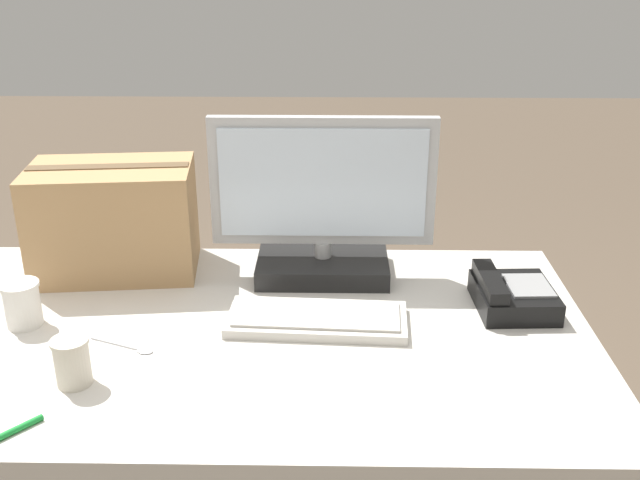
{
  "coord_description": "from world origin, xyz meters",
  "views": [
    {
      "loc": [
        0.32,
        -1.45,
        1.59
      ],
      "look_at": [
        0.29,
        0.16,
        0.91
      ],
      "focal_mm": 42.0,
      "sensor_mm": 36.0,
      "label": 1
    }
  ],
  "objects_px": {
    "paper_cup_left": "(22,304)",
    "pen_marker": "(9,433)",
    "monitor": "(323,215)",
    "spoon": "(132,348)",
    "keyboard": "(317,319)",
    "paper_cup_right": "(72,361)",
    "cardboard_box": "(114,220)",
    "desk_phone": "(512,295)"
  },
  "relations": [
    {
      "from": "desk_phone",
      "to": "paper_cup_left",
      "type": "height_order",
      "value": "paper_cup_left"
    },
    {
      "from": "pen_marker",
      "to": "paper_cup_right",
      "type": "bearing_deg",
      "value": -159.59
    },
    {
      "from": "cardboard_box",
      "to": "monitor",
      "type": "bearing_deg",
      "value": -2.01
    },
    {
      "from": "monitor",
      "to": "paper_cup_left",
      "type": "relative_size",
      "value": 5.37
    },
    {
      "from": "spoon",
      "to": "cardboard_box",
      "type": "xyz_separation_m",
      "value": [
        -0.13,
        0.39,
        0.14
      ]
    },
    {
      "from": "paper_cup_left",
      "to": "spoon",
      "type": "relative_size",
      "value": 0.68
    },
    {
      "from": "desk_phone",
      "to": "paper_cup_right",
      "type": "height_order",
      "value": "paper_cup_right"
    },
    {
      "from": "paper_cup_left",
      "to": "cardboard_box",
      "type": "xyz_separation_m",
      "value": [
        0.13,
        0.3,
        0.09
      ]
    },
    {
      "from": "keyboard",
      "to": "cardboard_box",
      "type": "bearing_deg",
      "value": 154.83
    },
    {
      "from": "keyboard",
      "to": "paper_cup_right",
      "type": "distance_m",
      "value": 0.53
    },
    {
      "from": "keyboard",
      "to": "cardboard_box",
      "type": "distance_m",
      "value": 0.61
    },
    {
      "from": "spoon",
      "to": "pen_marker",
      "type": "xyz_separation_m",
      "value": [
        -0.14,
        -0.3,
        0.0
      ]
    },
    {
      "from": "desk_phone",
      "to": "keyboard",
      "type": "bearing_deg",
      "value": -171.58
    },
    {
      "from": "keyboard",
      "to": "spoon",
      "type": "relative_size",
      "value": 2.71
    },
    {
      "from": "pen_marker",
      "to": "cardboard_box",
      "type": "bearing_deg",
      "value": -139.44
    },
    {
      "from": "monitor",
      "to": "spoon",
      "type": "distance_m",
      "value": 0.57
    },
    {
      "from": "paper_cup_left",
      "to": "paper_cup_right",
      "type": "xyz_separation_m",
      "value": [
        0.19,
        -0.23,
        -0.0
      ]
    },
    {
      "from": "paper_cup_left",
      "to": "pen_marker",
      "type": "height_order",
      "value": "paper_cup_left"
    },
    {
      "from": "keyboard",
      "to": "cardboard_box",
      "type": "relative_size",
      "value": 0.97
    },
    {
      "from": "spoon",
      "to": "pen_marker",
      "type": "relative_size",
      "value": 1.49
    },
    {
      "from": "cardboard_box",
      "to": "desk_phone",
      "type": "bearing_deg",
      "value": -11.31
    },
    {
      "from": "monitor",
      "to": "pen_marker",
      "type": "xyz_separation_m",
      "value": [
        -0.54,
        -0.67,
        -0.16
      ]
    },
    {
      "from": "paper_cup_left",
      "to": "keyboard",
      "type": "bearing_deg",
      "value": 1.2
    },
    {
      "from": "monitor",
      "to": "paper_cup_left",
      "type": "bearing_deg",
      "value": -157.39
    },
    {
      "from": "spoon",
      "to": "monitor",
      "type": "bearing_deg",
      "value": 65.43
    },
    {
      "from": "spoon",
      "to": "pen_marker",
      "type": "distance_m",
      "value": 0.33
    },
    {
      "from": "keyboard",
      "to": "paper_cup_left",
      "type": "height_order",
      "value": "paper_cup_left"
    },
    {
      "from": "paper_cup_right",
      "to": "keyboard",
      "type": "bearing_deg",
      "value": 27.5
    },
    {
      "from": "keyboard",
      "to": "pen_marker",
      "type": "relative_size",
      "value": 4.02
    },
    {
      "from": "monitor",
      "to": "paper_cup_right",
      "type": "bearing_deg",
      "value": -133.32
    },
    {
      "from": "monitor",
      "to": "cardboard_box",
      "type": "distance_m",
      "value": 0.53
    },
    {
      "from": "spoon",
      "to": "cardboard_box",
      "type": "height_order",
      "value": "cardboard_box"
    },
    {
      "from": "desk_phone",
      "to": "monitor",
      "type": "bearing_deg",
      "value": 155.9
    },
    {
      "from": "paper_cup_left",
      "to": "paper_cup_right",
      "type": "relative_size",
      "value": 1.05
    },
    {
      "from": "paper_cup_right",
      "to": "pen_marker",
      "type": "distance_m",
      "value": 0.18
    },
    {
      "from": "keyboard",
      "to": "paper_cup_right",
      "type": "height_order",
      "value": "paper_cup_right"
    },
    {
      "from": "monitor",
      "to": "cardboard_box",
      "type": "xyz_separation_m",
      "value": [
        -0.53,
        0.02,
        -0.02
      ]
    },
    {
      "from": "keyboard",
      "to": "paper_cup_right",
      "type": "relative_size",
      "value": 4.17
    },
    {
      "from": "paper_cup_left",
      "to": "paper_cup_right",
      "type": "distance_m",
      "value": 0.3
    },
    {
      "from": "pen_marker",
      "to": "keyboard",
      "type": "bearing_deg",
      "value": 168.99
    },
    {
      "from": "keyboard",
      "to": "pen_marker",
      "type": "bearing_deg",
      "value": -139.29
    },
    {
      "from": "desk_phone",
      "to": "pen_marker",
      "type": "bearing_deg",
      "value": -155.74
    }
  ]
}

